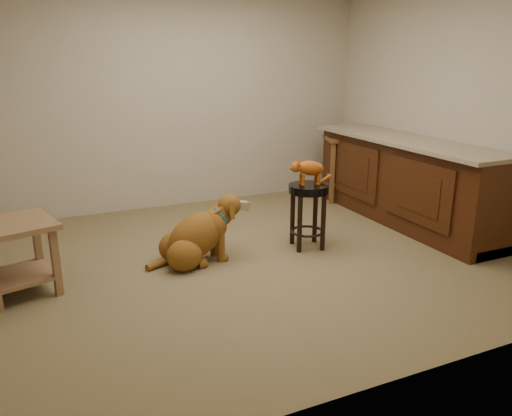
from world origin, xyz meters
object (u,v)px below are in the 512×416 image
wood_stool (343,167)px  golden_retriever (197,237)px  tabby_kitten (308,169)px  side_table (16,247)px  padded_stool (308,203)px

wood_stool → golden_retriever: 2.65m
golden_retriever → tabby_kitten: tabby_kitten is taller
wood_stool → side_table: (-3.80, -1.24, -0.04)m
wood_stool → golden_retriever: wood_stool is taller
wood_stool → side_table: 4.00m
wood_stool → tabby_kitten: tabby_kitten is taller
side_table → golden_retriever: (1.45, 0.03, -0.15)m
padded_stool → tabby_kitten: (-0.01, 0.00, 0.33)m
golden_retriever → tabby_kitten: (1.08, -0.08, 0.54)m
wood_stool → side_table: wood_stool is taller
padded_stool → golden_retriever: padded_stool is taller
tabby_kitten → side_table: bearing=-169.4°
tabby_kitten → padded_stool: bearing=-5.7°
side_table → wood_stool: bearing=18.1°
wood_stool → side_table: size_ratio=1.18×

